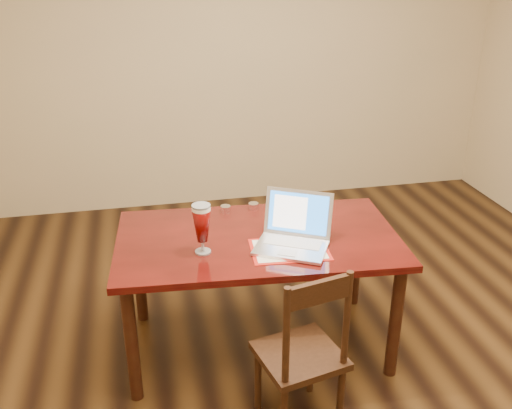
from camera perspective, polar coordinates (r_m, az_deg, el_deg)
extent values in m
plane|color=black|center=(3.30, 7.55, -16.33)|extent=(5.00, 5.00, 0.00)
cube|color=#CAB186|center=(4.99, -1.25, 15.09)|extent=(4.50, 0.01, 2.70)
cube|color=#4C0C0A|center=(3.09, 0.20, -3.53)|extent=(1.58, 0.96, 0.04)
cylinder|color=black|center=(2.98, -12.33, -13.47)|extent=(0.07, 0.07, 0.67)
cylinder|color=black|center=(3.15, 13.76, -11.34)|extent=(0.07, 0.07, 0.67)
cylinder|color=black|center=(3.56, -11.63, -6.63)|extent=(0.07, 0.07, 0.67)
cylinder|color=black|center=(3.71, 9.98, -5.21)|extent=(0.07, 0.07, 0.67)
cube|color=#A9190F|center=(2.96, 3.37, -4.51)|extent=(0.42, 0.31, 0.00)
cube|color=beige|center=(2.96, 3.37, -4.48)|extent=(0.38, 0.27, 0.00)
cube|color=silver|center=(2.95, 3.51, -4.36)|extent=(0.44, 0.39, 0.02)
cube|color=silver|center=(2.99, 3.73, -3.77)|extent=(0.31, 0.24, 0.00)
cube|color=silver|center=(2.88, 3.19, -4.84)|extent=(0.11, 0.10, 0.00)
cube|color=silver|center=(3.03, 4.25, -0.86)|extent=(0.35, 0.24, 0.24)
cube|color=blue|center=(3.02, 4.23, -0.87)|extent=(0.31, 0.20, 0.20)
cube|color=white|center=(3.03, 3.42, -0.78)|extent=(0.18, 0.13, 0.17)
cylinder|color=silver|center=(2.94, -5.32, -4.72)|extent=(0.08, 0.08, 0.01)
cylinder|color=silver|center=(2.92, -5.35, -4.13)|extent=(0.01, 0.01, 0.06)
cylinder|color=white|center=(2.83, -5.51, -0.39)|extent=(0.09, 0.09, 0.02)
cylinder|color=silver|center=(2.82, -5.52, -0.13)|extent=(0.09, 0.09, 0.01)
cylinder|color=white|center=(3.36, -3.06, -0.45)|extent=(0.06, 0.06, 0.04)
cylinder|color=white|center=(3.40, -0.25, -0.18)|extent=(0.06, 0.06, 0.04)
cube|color=#331B0E|center=(2.78, 4.38, -14.82)|extent=(0.44, 0.43, 0.04)
cylinder|color=#331B0E|center=(2.88, 8.45, -18.62)|extent=(0.04, 0.04, 0.36)
cylinder|color=#331B0E|center=(2.95, 0.20, -17.07)|extent=(0.04, 0.04, 0.36)
cylinder|color=#331B0E|center=(3.06, 5.51, -15.46)|extent=(0.04, 0.04, 0.36)
cylinder|color=#331B0E|center=(2.47, 3.05, -12.99)|extent=(0.03, 0.03, 0.48)
cylinder|color=#331B0E|center=(2.60, 9.06, -11.19)|extent=(0.03, 0.03, 0.48)
cube|color=#331B0E|center=(2.43, 6.32, -8.71)|extent=(0.30, 0.09, 0.11)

